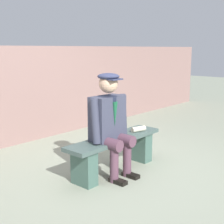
% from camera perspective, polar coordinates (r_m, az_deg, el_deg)
% --- Properties ---
extents(ground_plane, '(30.00, 30.00, 0.00)m').
position_cam_1_polar(ground_plane, '(4.41, 0.53, -10.51)').
color(ground_plane, gray).
extents(bench, '(1.55, 0.37, 0.48)m').
position_cam_1_polar(bench, '(4.31, 0.53, -6.71)').
color(bench, '#425551').
rests_on(bench, ground).
extents(seated_man, '(0.64, 0.54, 1.34)m').
position_cam_1_polar(seated_man, '(4.05, -0.33, -1.41)').
color(seated_man, '#393C4F').
rests_on(seated_man, ground).
extents(rolled_magazine, '(0.23, 0.13, 0.08)m').
position_cam_1_polar(rolled_magazine, '(4.54, 4.75, -3.06)').
color(rolled_magazine, beige).
rests_on(rolled_magazine, bench).
extents(stadium_wall, '(12.00, 0.24, 1.69)m').
position_cam_1_polar(stadium_wall, '(5.82, -15.98, 2.99)').
color(stadium_wall, '#896862').
rests_on(stadium_wall, ground).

